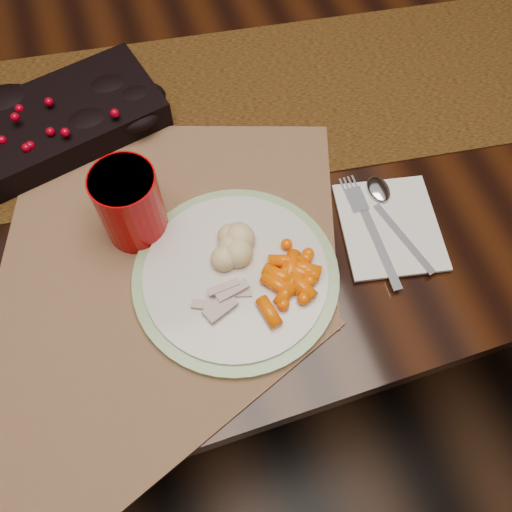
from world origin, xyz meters
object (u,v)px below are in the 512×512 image
object	(u,v)px
napkin	(390,226)
red_cup	(130,205)
centerpiece	(58,118)
mashed_potatoes	(237,242)
turkey_shreds	(223,299)
baby_carrots	(291,282)
dinner_plate	(236,276)
dining_table	(226,229)
placemat_main	(173,218)

from	to	relation	value
napkin	red_cup	bearing A→B (deg)	172.76
centerpiece	mashed_potatoes	size ratio (longest dim) A/B	4.00
turkey_shreds	baby_carrots	bearing A→B (deg)	-2.98
baby_carrots	napkin	world-z (taller)	baby_carrots
dinner_plate	dining_table	bearing A→B (deg)	79.46
turkey_shreds	red_cup	bearing A→B (deg)	117.73
centerpiece	dining_table	bearing A→B (deg)	-8.65
centerpiece	mashed_potatoes	bearing A→B (deg)	-56.64
dining_table	napkin	world-z (taller)	napkin
placemat_main	baby_carrots	bearing A→B (deg)	-34.35
placemat_main	red_cup	distance (m)	0.08
dining_table	turkey_shreds	bearing A→B (deg)	-104.04
centerpiece	baby_carrots	xyz separation A→B (m)	(0.25, -0.38, -0.01)
dinner_plate	turkey_shreds	bearing A→B (deg)	-128.79
dining_table	centerpiece	xyz separation A→B (m)	(-0.24, 0.04, 0.41)
red_cup	baby_carrots	bearing A→B (deg)	-42.59
baby_carrots	mashed_potatoes	bearing A→B (deg)	124.95
placemat_main	turkey_shreds	bearing A→B (deg)	-60.50
baby_carrots	mashed_potatoes	distance (m)	0.09
turkey_shreds	dining_table	bearing A→B (deg)	75.96
placemat_main	turkey_shreds	world-z (taller)	turkey_shreds
dining_table	placemat_main	world-z (taller)	placemat_main
placemat_main	napkin	world-z (taller)	napkin
baby_carrots	mashed_potatoes	size ratio (longest dim) A/B	1.37
centerpiece	placemat_main	xyz separation A→B (m)	(0.13, -0.21, -0.03)
baby_carrots	turkey_shreds	bearing A→B (deg)	177.02
dinner_plate	mashed_potatoes	bearing A→B (deg)	68.68
dining_table	centerpiece	size ratio (longest dim) A/B	5.75
placemat_main	turkey_shreds	xyz separation A→B (m)	(0.03, -0.16, 0.03)
dinner_plate	red_cup	size ratio (longest dim) A/B	2.35
placemat_main	baby_carrots	world-z (taller)	baby_carrots
turkey_shreds	placemat_main	bearing A→B (deg)	101.04
baby_carrots	napkin	xyz separation A→B (m)	(0.17, 0.05, -0.02)
turkey_shreds	napkin	bearing A→B (deg)	9.31
mashed_potatoes	baby_carrots	bearing A→B (deg)	-55.05
turkey_shreds	napkin	xyz separation A→B (m)	(0.26, 0.04, -0.02)
napkin	placemat_main	bearing A→B (deg)	169.46
napkin	dinner_plate	bearing A→B (deg)	-167.06
red_cup	dining_table	bearing A→B (deg)	47.04
dining_table	mashed_potatoes	world-z (taller)	mashed_potatoes
dining_table	centerpiece	bearing A→B (deg)	171.35
centerpiece	napkin	world-z (taller)	centerpiece
centerpiece	turkey_shreds	world-z (taller)	centerpiece
dinner_plate	baby_carrots	bearing A→B (deg)	-31.13
dinner_plate	napkin	bearing A→B (deg)	2.11
dinner_plate	placemat_main	bearing A→B (deg)	115.34
baby_carrots	dining_table	bearing A→B (deg)	91.63
dinner_plate	mashed_potatoes	xyz separation A→B (m)	(0.01, 0.03, 0.03)
dining_table	mashed_potatoes	bearing A→B (deg)	-99.05
dinner_plate	napkin	size ratio (longest dim) A/B	1.77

